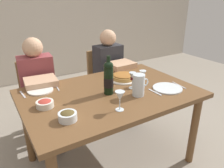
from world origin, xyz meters
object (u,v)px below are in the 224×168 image
Objects in this scene: diner_right at (113,75)px; wine_glass_right_diner at (132,77)px; baked_tart at (124,77)px; wine_glass_centre at (143,75)px; diner_left at (40,92)px; dining_table at (110,101)px; dinner_plate_left_setting at (40,90)px; olive_bowl at (68,116)px; chair_right at (103,78)px; dinner_plate_right_setting at (167,88)px; water_pitcher at (139,86)px; wine_bottle at (109,78)px; wine_glass_left_diner at (120,97)px; chair_left at (38,94)px; salad_bowl at (45,104)px.

wine_glass_right_diner is at bearing 68.29° from diner_right.
baked_tart is at bearing 76.19° from wine_glass_right_diner.
wine_glass_centre is 0.12× the size of diner_left.
dining_table is 0.63m from dinner_plate_left_setting.
dinner_plate_left_setting is at bearing 93.12° from olive_bowl.
dinner_plate_right_setting is at bearing 88.44° from chair_right.
baked_tart is at bearing 74.78° from water_pitcher.
water_pitcher is 0.16m from wine_glass_right_diner.
dinner_plate_left_setting is at bearing 142.61° from water_pitcher.
dinner_plate_left_setting is (-0.03, 0.58, -0.03)m from olive_bowl.
wine_bottle is 0.29× the size of diner_left.
water_pitcher is (0.20, -0.16, -0.06)m from wine_bottle.
diner_left is (-0.35, 0.95, -0.25)m from wine_glass_left_diner.
wine_bottle is at bearing 26.06° from olive_bowl.
chair_right is at bearing 83.25° from wine_glass_centre.
wine_glass_centre is at bearing -71.42° from baked_tart.
wine_bottle is 1.07m from chair_left.
baked_tart reaches higher than dining_table.
water_pitcher is 0.66m from olive_bowl.
dinner_plate_right_setting is (0.96, 0.03, -0.03)m from olive_bowl.
wine_bottle is 0.62m from dinner_plate_left_setting.
wine_glass_left_diner is at bearing 62.87° from chair_right.
wine_glass_centre is (0.17, 0.16, 0.02)m from water_pitcher.
wine_glass_right_diner is 0.13× the size of diner_left.
chair_right is at bearing -157.42° from diner_left.
dinner_plate_right_setting is at bearing -24.94° from dining_table.
chair_right is 0.26m from diner_right.
baked_tart is 0.86m from olive_bowl.
salad_bowl is 0.90m from wine_glass_centre.
diner_left reaches higher than water_pitcher.
wine_glass_left_diner is at bearing -9.97° from olive_bowl.
wine_glass_left_diner reaches higher than dining_table.
wine_bottle is 2.22× the size of wine_glass_left_diner.
chair_left and chair_right have the same top height.
wine_glass_centre reaches higher than olive_bowl.
wine_bottle is at bearing -140.28° from dining_table.
water_pitcher is at bearing -39.16° from wine_bottle.
baked_tart is at bearing 66.22° from diner_right.
wine_glass_centre is (0.37, -0.00, -0.04)m from wine_bottle.
wine_glass_left_diner is at bearing -36.22° from salad_bowl.
chair_left is (-0.44, 0.87, -0.17)m from dining_table.
wine_glass_left_diner is 0.60m from dinner_plate_right_setting.
diner_left is at bearing 88.36° from olive_bowl.
water_pitcher is 0.70× the size of dinner_plate_right_setting.
chair_left is (-0.33, 1.19, -0.37)m from wine_glass_left_diner.
wine_glass_right_diner is 0.57× the size of dinner_plate_right_setting.
wine_bottle is 2.22× the size of wine_glass_right_diner.
wine_glass_left_diner is 0.53m from wine_glass_centre.
dining_table is 1.72× the size of chair_right.
baked_tart is 0.62m from wine_glass_left_diner.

